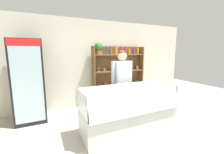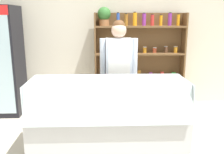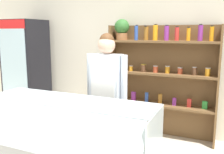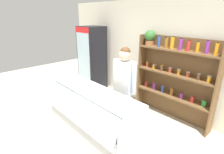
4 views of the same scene
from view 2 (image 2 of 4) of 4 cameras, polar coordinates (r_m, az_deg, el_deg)
The scene contains 6 objects.
ground_plane at distance 3.52m, azimuth 0.08°, elevation -17.22°, with size 12.00×12.00×0.00m, color beige.
back_wall at distance 5.21m, azimuth -0.87°, elevation 8.53°, with size 6.80×0.10×2.70m, color silver.
drinks_fridge at distance 5.07m, azimuth -23.98°, elevation 3.29°, with size 0.69×0.67×2.01m.
shelving_unit at distance 5.05m, azimuth 5.44°, elevation 5.74°, with size 1.79×0.29×2.00m.
deli_display_case at distance 3.49m, azimuth -0.95°, elevation -11.73°, with size 2.08×0.78×1.01m.
shop_clerk at distance 3.92m, azimuth 1.54°, elevation 2.47°, with size 0.59×0.25×1.76m.
Camera 2 is at (-0.12, -3.03, 1.79)m, focal length 40.00 mm.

